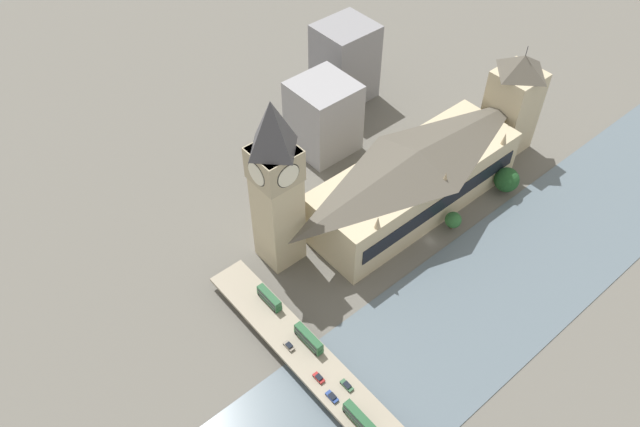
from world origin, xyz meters
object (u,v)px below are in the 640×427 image
Objects in this scene: double_decker_bus_lead at (269,298)px; car_southbound_mid at (347,385)px; parliament_hall at (415,179)px; double_decker_bus_rear at (360,419)px; clock_tower at (276,182)px; road_bridge at (351,404)px; car_northbound_lead at (319,378)px; double_decker_bus_mid at (309,338)px; victoria_tower at (513,103)px; car_southbound_lead at (332,397)px; car_southbound_tail at (289,346)px.

double_decker_bus_lead is 2.34× the size of car_southbound_mid.
double_decker_bus_lead is at bearing -1.37° from car_southbound_mid.
parliament_hall reaches higher than double_decker_bus_rear.
clock_tower reaches higher than road_bridge.
car_northbound_lead is at bearing 154.46° from clock_tower.
double_decker_bus_mid reaches higher than double_decker_bus_rear.
victoria_tower is at bearing -69.96° from road_bridge.
double_decker_bus_mid is (-24.59, 72.54, -6.42)m from parliament_hall.
victoria_tower reaches higher than car_northbound_lead.
parliament_hall is at bearing -65.16° from car_northbound_lead.
clock_tower is 72.76m from road_bridge.
victoria_tower is at bearing -72.24° from car_southbound_lead.
road_bridge is 24.15m from double_decker_bus_mid.
car_northbound_lead reaches higher than car_southbound_lead.
road_bridge is 28.78× the size of car_southbound_mid.
parliament_hall reaches higher than car_southbound_mid.
clock_tower is 112.84m from victoria_tower.
parliament_hall reaches higher than car_southbound_lead.
double_decker_bus_lead reaches higher than road_bridge.
car_southbound_tail is at bearing 161.95° from double_decker_bus_lead.
car_northbound_lead is at bearing 11.53° from road_bridge.
car_southbound_lead is at bearing 170.30° from double_decker_bus_lead.
clock_tower reaches higher than car_northbound_lead.
parliament_hall is at bearing -74.48° from car_southbound_tail.
clock_tower is 69.14m from car_southbound_lead.
clock_tower is 38.29m from double_decker_bus_lead.
car_southbound_tail is (21.71, -0.97, 0.04)m from car_southbound_lead.
car_southbound_lead is 1.06× the size of car_southbound_tail.
victoria_tower is at bearing -79.20° from double_decker_bus_mid.
car_southbound_tail is at bearing 5.31° from road_bridge.
parliament_hall is 72.91m from double_decker_bus_lead.
double_decker_bus_rear reaches higher than car_southbound_mid.
road_bridge is 6.12m from car_southbound_lead.
double_decker_bus_mid is 13.10m from car_northbound_lead.
double_decker_bus_mid is at bearing 100.80° from victoria_tower.
double_decker_bus_lead is 32.72m from car_northbound_lead.
clock_tower is 52.33m from car_southbound_tail.
victoria_tower is (0.06, -56.60, 8.39)m from parliament_hall.
car_northbound_lead is at bearing -0.35° from double_decker_bus_rear.
double_decker_bus_lead is at bearing -0.14° from double_decker_bus_mid.
victoria_tower is 132.30m from double_decker_bus_mid.
double_decker_bus_lead is at bearing 134.09° from clock_tower.
victoria_tower is 12.18× the size of car_northbound_lead.
clock_tower is at bearing -25.37° from double_decker_bus_mid.
car_southbound_tail is at bearing 12.45° from car_southbound_mid.
victoria_tower reaches higher than car_southbound_mid.
car_northbound_lead is 0.99× the size of car_southbound_tail.
double_decker_bus_lead is 2.67× the size of car_northbound_lead.
victoria_tower is 138.19m from car_southbound_mid.
car_southbound_tail is (-35.03, 23.67, -30.84)m from clock_tower.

